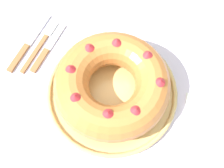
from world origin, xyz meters
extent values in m
plane|color=brown|center=(0.00, 0.00, 0.00)|extent=(8.00, 8.00, 0.00)
cube|color=silver|center=(0.00, 0.00, 0.73)|extent=(1.29, 0.97, 0.03)
cylinder|color=brown|center=(-0.57, 0.41, 0.36)|extent=(0.06, 0.06, 0.71)
cylinder|color=tan|center=(-0.03, 0.01, 0.75)|extent=(0.33, 0.33, 0.01)
torus|color=tan|center=(-0.03, 0.01, 0.75)|extent=(0.34, 0.34, 0.01)
torus|color=#C67538|center=(-0.03, 0.01, 0.80)|extent=(0.28, 0.28, 0.09)
cone|color=red|center=(-0.08, -0.07, 0.85)|extent=(0.03, 0.03, 0.01)
cone|color=red|center=(0.00, -0.07, 0.85)|extent=(0.03, 0.03, 0.01)
cone|color=red|center=(0.05, -0.04, 0.85)|extent=(0.03, 0.03, 0.01)
cone|color=red|center=(0.07, 0.04, 0.85)|extent=(0.03, 0.03, 0.01)
cone|color=red|center=(0.02, 0.10, 0.85)|extent=(0.03, 0.03, 0.01)
cone|color=red|center=(-0.06, 0.10, 0.85)|extent=(0.03, 0.03, 0.01)
cone|color=red|center=(-0.11, 0.06, 0.85)|extent=(0.03, 0.03, 0.01)
cone|color=red|center=(-0.12, -0.01, 0.85)|extent=(0.03, 0.03, 0.01)
cube|color=#936038|center=(-0.27, 0.02, 0.75)|extent=(0.01, 0.13, 0.01)
cube|color=silver|center=(-0.27, 0.11, 0.75)|extent=(0.02, 0.05, 0.01)
cube|color=#936038|center=(-0.31, -0.01, 0.75)|extent=(0.02, 0.09, 0.01)
cube|color=silver|center=(-0.31, 0.09, 0.75)|extent=(0.02, 0.11, 0.00)
cube|color=#936038|center=(-0.25, 0.01, 0.75)|extent=(0.02, 0.08, 0.01)
cube|color=silver|center=(-0.25, 0.10, 0.75)|extent=(0.02, 0.09, 0.00)
cube|color=white|center=(0.25, 0.06, 0.74)|extent=(0.21, 0.17, 0.00)
camera|label=1|loc=(0.07, -0.21, 1.39)|focal=42.00mm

